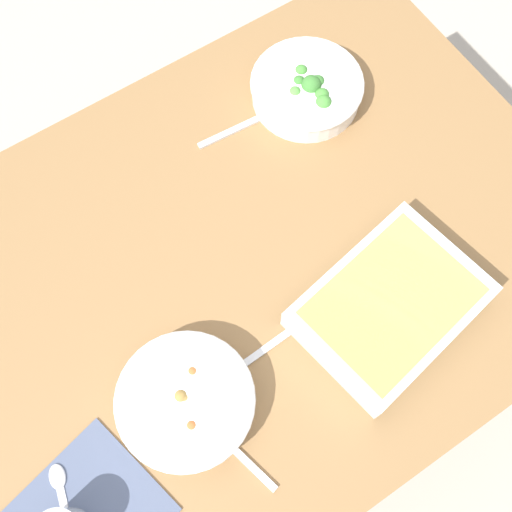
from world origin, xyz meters
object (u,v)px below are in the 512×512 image
(spoon_spare, at_px, (64,504))
(stew_bowl, at_px, (186,402))
(broccoli_bowl, at_px, (307,88))
(baking_dish, at_px, (390,305))
(spoon_by_broccoli, at_px, (250,122))
(spoon_by_stew, at_px, (223,439))
(fork_on_table, at_px, (277,340))

(spoon_spare, bearing_deg, stew_bowl, 5.89)
(broccoli_bowl, bearing_deg, baking_dish, -107.32)
(stew_bowl, xyz_separation_m, spoon_by_broccoli, (0.38, 0.40, -0.03))
(broccoli_bowl, distance_m, spoon_by_stew, 0.68)
(baking_dish, distance_m, spoon_by_stew, 0.35)
(spoon_by_stew, distance_m, spoon_spare, 0.26)
(baking_dish, bearing_deg, spoon_spare, 177.41)
(broccoli_bowl, relative_size, fork_on_table, 1.25)
(broccoli_bowl, distance_m, spoon_by_broccoli, 0.13)
(broccoli_bowl, relative_size, spoon_by_stew, 1.27)
(stew_bowl, height_order, spoon_by_broccoli, stew_bowl)
(baking_dish, bearing_deg, broccoli_bowl, 72.68)
(stew_bowl, distance_m, spoon_spare, 0.24)
(broccoli_bowl, bearing_deg, stew_bowl, -142.58)
(stew_bowl, xyz_separation_m, broccoli_bowl, (0.51, 0.39, -0.00))
(spoon_by_broccoli, height_order, spoon_spare, same)
(spoon_by_broccoli, relative_size, fork_on_table, 0.99)
(stew_bowl, distance_m, spoon_by_broccoli, 0.55)
(spoon_spare, relative_size, fork_on_table, 0.98)
(stew_bowl, bearing_deg, spoon_spare, -174.11)
(baking_dish, bearing_deg, stew_bowl, 171.98)
(broccoli_bowl, relative_size, baking_dish, 0.66)
(spoon_by_stew, height_order, spoon_spare, same)
(fork_on_table, bearing_deg, broccoli_bowl, 49.46)
(spoon_by_stew, bearing_deg, spoon_spare, 168.27)
(spoon_by_stew, relative_size, fork_on_table, 0.98)
(broccoli_bowl, distance_m, spoon_spare, 0.85)
(stew_bowl, xyz_separation_m, baking_dish, (0.37, -0.05, 0.00))
(spoon_by_broccoli, bearing_deg, broccoli_bowl, -4.77)
(spoon_by_stew, bearing_deg, broccoli_bowl, 43.71)
(baking_dish, relative_size, spoon_by_stew, 1.91)
(stew_bowl, relative_size, fork_on_table, 1.26)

